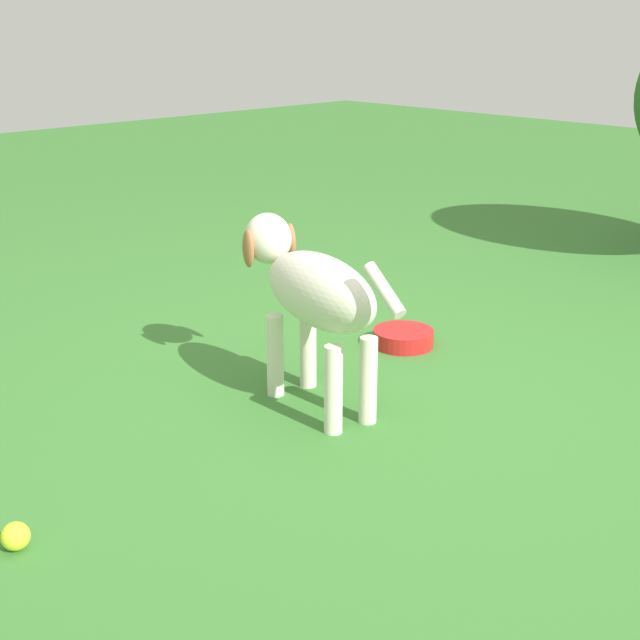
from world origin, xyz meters
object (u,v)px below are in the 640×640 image
dog (311,290)px  tennis_ball_0 (16,536)px  tennis_ball_1 (338,318)px  water_bowl (403,338)px

dog → tennis_ball_0: size_ratio=12.23×
tennis_ball_0 → tennis_ball_1: same height
tennis_ball_1 → water_bowl: tennis_ball_1 is taller
tennis_ball_0 → water_bowl: tennis_ball_0 is taller
dog → tennis_ball_0: bearing=106.6°
tennis_ball_0 → dog: bearing=-173.8°
dog → tennis_ball_1: size_ratio=12.23×
water_bowl → tennis_ball_1: bearing=-86.4°
tennis_ball_0 → water_bowl: bearing=-171.7°
tennis_ball_0 → tennis_ball_1: (-1.59, -0.55, 0.00)m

